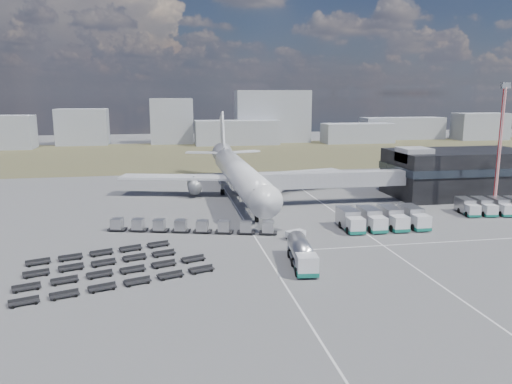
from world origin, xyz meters
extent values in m
plane|color=#565659|center=(0.00, 0.00, 0.00)|extent=(420.00, 420.00, 0.00)
cube|color=#434328|center=(0.00, 110.00, 0.01)|extent=(420.00, 90.00, 0.01)
cube|color=silver|center=(-2.00, 5.00, 0.01)|extent=(0.25, 110.00, 0.01)
cube|color=silver|center=(16.00, 5.00, 0.01)|extent=(0.25, 110.00, 0.01)
cube|color=silver|center=(25.00, -8.00, 0.01)|extent=(40.00, 0.25, 0.01)
cube|color=black|center=(48.00, 24.00, 5.00)|extent=(30.00, 16.00, 10.00)
cube|color=#262D38|center=(48.00, 24.00, 6.20)|extent=(30.40, 16.40, 1.60)
cube|color=#939399|center=(36.00, 22.00, 9.50)|extent=(6.00, 6.00, 3.00)
cube|color=#939399|center=(18.10, 20.50, 5.10)|extent=(29.80, 3.00, 3.00)
cube|color=#939399|center=(4.70, 20.00, 5.10)|extent=(4.00, 3.60, 3.40)
cylinder|color=slate|center=(6.20, 20.50, 2.55)|extent=(0.70, 0.70, 5.10)
cylinder|color=black|center=(6.20, 20.50, 0.45)|extent=(1.40, 0.90, 1.40)
cylinder|color=silver|center=(0.00, 30.00, 5.30)|extent=(5.60, 48.00, 5.60)
cone|color=silver|center=(0.00, 3.50, 5.30)|extent=(5.60, 5.00, 5.60)
cone|color=silver|center=(0.00, 58.00, 6.10)|extent=(5.60, 8.00, 5.60)
cube|color=black|center=(0.00, 5.50, 6.10)|extent=(2.20, 2.00, 0.80)
cube|color=silver|center=(-13.00, 35.00, 4.10)|extent=(25.59, 11.38, 0.50)
cube|color=silver|center=(13.00, 35.00, 4.10)|extent=(25.59, 11.38, 0.50)
cylinder|color=slate|center=(-9.50, 33.00, 2.40)|extent=(3.00, 5.00, 3.00)
cylinder|color=slate|center=(9.50, 33.00, 2.40)|extent=(3.00, 5.00, 3.00)
cube|color=silver|center=(-5.50, 60.00, 6.50)|extent=(9.49, 5.63, 0.35)
cube|color=silver|center=(5.50, 60.00, 6.50)|extent=(9.49, 5.63, 0.35)
cube|color=silver|center=(0.00, 61.00, 11.80)|extent=(0.50, 9.06, 11.45)
cylinder|color=slate|center=(0.00, 9.00, 1.25)|extent=(0.50, 0.50, 2.50)
cylinder|color=slate|center=(-3.20, 34.00, 1.25)|extent=(0.60, 0.60, 2.50)
cylinder|color=slate|center=(3.20, 34.00, 1.25)|extent=(0.60, 0.60, 2.50)
cylinder|color=black|center=(0.00, 9.00, 0.50)|extent=(0.50, 1.20, 1.20)
cube|color=#989CA6|center=(-50.92, 154.94, 7.82)|extent=(21.56, 12.00, 15.64)
cube|color=#989CA6|center=(-12.35, 154.42, 10.00)|extent=(18.67, 12.00, 20.01)
cube|color=#989CA6|center=(15.68, 143.69, 5.31)|extent=(36.51, 12.00, 10.63)
cube|color=#989CA6|center=(33.40, 152.02, 11.80)|extent=(33.89, 12.00, 23.60)
cube|color=#989CA6|center=(71.10, 142.06, 4.39)|extent=(31.80, 12.00, 8.78)
cube|color=#989CA6|center=(100.12, 156.70, 5.27)|extent=(40.70, 12.00, 10.53)
cube|color=#989CA6|center=(136.19, 146.93, 6.41)|extent=(25.21, 12.00, 12.81)
cube|color=silver|center=(1.27, -18.32, 1.54)|extent=(2.82, 2.82, 2.45)
cube|color=#126958|center=(1.27, -18.32, 0.58)|extent=(2.94, 2.94, 0.53)
cylinder|color=#A7A7AC|center=(1.86, -13.14, 2.02)|extent=(3.53, 8.22, 2.66)
cube|color=slate|center=(1.86, -13.14, 0.80)|extent=(3.43, 8.21, 0.37)
cylinder|color=black|center=(1.68, -14.73, 0.53)|extent=(2.88, 1.47, 1.17)
cube|color=silver|center=(4.00, -2.43, 0.67)|extent=(3.31, 2.66, 1.35)
cube|color=silver|center=(5.27, 35.13, 1.43)|extent=(3.38, 5.74, 2.51)
cube|color=#126958|center=(5.27, 35.13, 0.40)|extent=(3.49, 5.85, 0.40)
cube|color=silver|center=(14.22, -1.38, 1.43)|extent=(2.57, 2.46, 2.43)
cube|color=#126958|center=(14.22, -1.38, 0.50)|extent=(2.68, 2.57, 0.50)
cube|color=#A7A7AC|center=(14.26, 2.48, 1.88)|extent=(2.71, 5.11, 2.87)
cube|color=silver|center=(17.97, -1.43, 1.43)|extent=(2.57, 2.46, 2.43)
cube|color=#126958|center=(17.97, -1.43, 0.50)|extent=(2.68, 2.57, 0.50)
cube|color=#A7A7AC|center=(18.01, 2.44, 1.88)|extent=(2.71, 5.11, 2.87)
cube|color=silver|center=(21.72, -1.47, 1.43)|extent=(2.57, 2.46, 2.43)
cube|color=#126958|center=(21.72, -1.47, 0.50)|extent=(2.68, 2.57, 0.50)
cube|color=#A7A7AC|center=(21.76, 2.39, 1.88)|extent=(2.71, 5.11, 2.87)
cube|color=silver|center=(25.47, -1.51, 1.43)|extent=(2.57, 2.46, 2.43)
cube|color=#126958|center=(25.47, -1.51, 0.50)|extent=(2.68, 2.57, 0.50)
cube|color=#A7A7AC|center=(25.51, 2.35, 1.88)|extent=(2.71, 5.11, 2.87)
cube|color=silver|center=(39.40, 5.39, 1.22)|extent=(2.41, 2.33, 2.07)
cube|color=#126958|center=(39.40, 5.39, 0.42)|extent=(2.52, 2.44, 0.42)
cube|color=#A7A7AC|center=(39.82, 8.66, 1.60)|extent=(2.80, 4.59, 2.45)
cube|color=silver|center=(42.57, 4.98, 1.22)|extent=(2.41, 2.33, 2.07)
cube|color=#126958|center=(42.57, 4.98, 0.42)|extent=(2.52, 2.44, 0.42)
cube|color=#A7A7AC|center=(42.99, 8.25, 1.60)|extent=(2.80, 4.59, 2.45)
cube|color=silver|center=(45.75, 4.57, 1.22)|extent=(2.41, 2.33, 2.07)
cube|color=#126958|center=(45.75, 4.57, 0.42)|extent=(2.52, 2.44, 0.42)
cube|color=#A7A7AC|center=(46.17, 7.84, 1.60)|extent=(2.80, 4.59, 2.45)
cube|color=black|center=(-23.59, 7.38, 0.33)|extent=(3.25, 2.47, 0.20)
cube|color=#A7A7AC|center=(-23.59, 7.38, 1.27)|extent=(2.18, 2.18, 1.66)
cube|color=black|center=(-20.17, 6.45, 0.33)|extent=(3.25, 2.47, 0.20)
cube|color=#A7A7AC|center=(-20.17, 6.45, 1.27)|extent=(2.18, 2.18, 1.66)
cube|color=black|center=(-16.75, 5.52, 0.33)|extent=(3.25, 2.47, 0.20)
cube|color=#A7A7AC|center=(-16.75, 5.52, 1.27)|extent=(2.18, 2.18, 1.66)
cube|color=black|center=(-13.33, 4.59, 0.33)|extent=(3.25, 2.47, 0.20)
cube|color=#A7A7AC|center=(-13.33, 4.59, 1.27)|extent=(2.18, 2.18, 1.66)
cube|color=black|center=(-9.91, 3.66, 0.33)|extent=(3.25, 2.47, 0.20)
cube|color=#A7A7AC|center=(-9.91, 3.66, 1.27)|extent=(2.18, 2.18, 1.66)
cube|color=black|center=(-6.49, 2.73, 0.33)|extent=(3.25, 2.47, 0.20)
cube|color=#A7A7AC|center=(-6.49, 2.73, 1.27)|extent=(2.18, 2.18, 1.66)
cube|color=black|center=(-3.06, 1.80, 0.33)|extent=(3.25, 2.47, 0.20)
cube|color=#A7A7AC|center=(-3.06, 1.80, 1.27)|extent=(2.18, 2.18, 1.66)
cube|color=black|center=(0.36, 0.87, 0.33)|extent=(3.25, 2.47, 0.20)
cube|color=#A7A7AC|center=(0.36, 0.87, 1.27)|extent=(2.18, 2.18, 1.66)
cube|color=black|center=(-21.12, -17.44, 0.37)|extent=(23.83, 9.35, 0.74)
cube|color=black|center=(-22.50, -13.36, 0.37)|extent=(23.83, 9.35, 0.74)
cube|color=black|center=(-23.88, -9.27, 0.37)|extent=(19.94, 8.04, 0.74)
cube|color=black|center=(-25.26, -5.19, 0.37)|extent=(19.94, 8.04, 0.74)
cylinder|color=red|center=(46.93, 9.92, 11.68)|extent=(0.65, 0.65, 23.36)
cube|color=slate|center=(46.93, 9.92, 23.64)|extent=(2.31, 1.17, 1.12)
cube|color=#565659|center=(46.93, 9.92, 0.14)|extent=(1.87, 1.87, 0.28)
camera|label=1|loc=(-15.26, -74.52, 22.19)|focal=35.00mm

